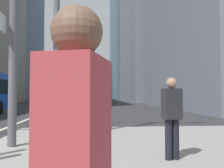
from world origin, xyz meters
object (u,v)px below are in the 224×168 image
object	(u,v)px
car_receding_near	(91,97)
pedestrian_waiting	(172,114)
car_oncoming_mid	(48,97)
car_receding_far	(92,97)
city_bus_red_receding	(83,92)
city_bus_red_distant	(89,93)

from	to	relation	value
car_receding_near	pedestrian_waiting	distance (m)	46.68
car_oncoming_mid	car_receding_far	bearing A→B (deg)	1.99
car_receding_near	car_receding_far	bearing A→B (deg)	-88.94
city_bus_red_receding	city_bus_red_distant	size ratio (longest dim) A/B	1.06
car_receding_near	city_bus_red_receding	bearing A→B (deg)	-95.09
car_oncoming_mid	pedestrian_waiting	distance (m)	42.49
city_bus_red_distant	car_receding_far	size ratio (longest dim) A/B	2.61
car_oncoming_mid	car_receding_near	distance (m)	9.50
car_receding_near	pedestrian_waiting	size ratio (longest dim) A/B	2.63
car_oncoming_mid	city_bus_red_receding	bearing A→B (deg)	-54.10
car_receding_near	pedestrian_waiting	bearing A→B (deg)	-88.10
car_oncoming_mid	car_receding_near	xyz separation A→B (m)	(7.93, 5.23, -0.00)
city_bus_red_receding	car_oncoming_mid	bearing A→B (deg)	125.90
city_bus_red_distant	car_oncoming_mid	xyz separation A→B (m)	(-7.43, -14.68, -0.85)
car_receding_far	city_bus_red_receding	bearing A→B (deg)	-98.27
car_oncoming_mid	car_receding_near	world-z (taller)	same
car_receding_near	car_receding_far	world-z (taller)	same
pedestrian_waiting	car_oncoming_mid	bearing A→B (deg)	102.89
city_bus_red_receding	car_receding_far	bearing A→B (deg)	81.73
car_oncoming_mid	car_receding_far	xyz separation A→B (m)	(8.02, 0.28, -0.00)
car_oncoming_mid	pedestrian_waiting	bearing A→B (deg)	-77.11
city_bus_red_distant	car_receding_far	xyz separation A→B (m)	(0.59, -14.40, -0.85)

